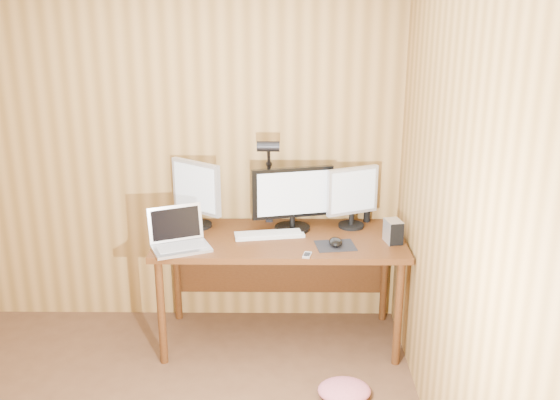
{
  "coord_description": "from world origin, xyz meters",
  "views": [
    {
      "loc": [
        0.97,
        -2.13,
        2.23
      ],
      "look_at": [
        0.93,
        1.58,
        1.02
      ],
      "focal_mm": 40.0,
      "sensor_mm": 36.0,
      "label": 1
    }
  ],
  "objects_px": {
    "laptop": "(179,237)",
    "monitor_center": "(293,198)",
    "keyboard": "(269,234)",
    "speaker": "(367,214)",
    "phone": "(307,255)",
    "hard_drive": "(393,231)",
    "desk_lamp": "(269,169)",
    "monitor_right": "(352,196)",
    "monitor_left": "(196,192)",
    "desk": "(280,250)",
    "mouse": "(335,242)"
  },
  "relations": [
    {
      "from": "hard_drive",
      "to": "speaker",
      "type": "distance_m",
      "value": 0.4
    },
    {
      "from": "phone",
      "to": "speaker",
      "type": "relative_size",
      "value": 0.85
    },
    {
      "from": "desk",
      "to": "monitor_left",
      "type": "xyz_separation_m",
      "value": [
        -0.56,
        0.12,
        0.37
      ]
    },
    {
      "from": "speaker",
      "to": "keyboard",
      "type": "bearing_deg",
      "value": -157.11
    },
    {
      "from": "laptop",
      "to": "mouse",
      "type": "xyz_separation_m",
      "value": [
        0.98,
        0.02,
        -0.04
      ]
    },
    {
      "from": "phone",
      "to": "desk_lamp",
      "type": "distance_m",
      "value": 0.7
    },
    {
      "from": "monitor_left",
      "to": "phone",
      "type": "xyz_separation_m",
      "value": [
        0.73,
        -0.5,
        -0.24
      ]
    },
    {
      "from": "monitor_center",
      "to": "speaker",
      "type": "distance_m",
      "value": 0.57
    },
    {
      "from": "phone",
      "to": "keyboard",
      "type": "bearing_deg",
      "value": 138.23
    },
    {
      "from": "monitor_right",
      "to": "laptop",
      "type": "height_order",
      "value": "monitor_right"
    },
    {
      "from": "speaker",
      "to": "laptop",
      "type": "bearing_deg",
      "value": -159.15
    },
    {
      "from": "laptop",
      "to": "hard_drive",
      "type": "relative_size",
      "value": 2.8
    },
    {
      "from": "keyboard",
      "to": "hard_drive",
      "type": "bearing_deg",
      "value": -16.58
    },
    {
      "from": "hard_drive",
      "to": "laptop",
      "type": "bearing_deg",
      "value": 171.89
    },
    {
      "from": "monitor_left",
      "to": "hard_drive",
      "type": "bearing_deg",
      "value": 23.94
    },
    {
      "from": "desk",
      "to": "monitor_right",
      "type": "distance_m",
      "value": 0.6
    },
    {
      "from": "speaker",
      "to": "mouse",
      "type": "bearing_deg",
      "value": -119.2
    },
    {
      "from": "laptop",
      "to": "mouse",
      "type": "relative_size",
      "value": 3.43
    },
    {
      "from": "hard_drive",
      "to": "phone",
      "type": "xyz_separation_m",
      "value": [
        -0.55,
        -0.23,
        -0.07
      ]
    },
    {
      "from": "monitor_left",
      "to": "mouse",
      "type": "xyz_separation_m",
      "value": [
        0.91,
        -0.34,
        -0.22
      ]
    },
    {
      "from": "keyboard",
      "to": "monitor_center",
      "type": "bearing_deg",
      "value": 29.99
    },
    {
      "from": "laptop",
      "to": "desk_lamp",
      "type": "distance_m",
      "value": 0.75
    },
    {
      "from": "monitor_center",
      "to": "speaker",
      "type": "height_order",
      "value": "monitor_center"
    },
    {
      "from": "hard_drive",
      "to": "monitor_center",
      "type": "bearing_deg",
      "value": 148.87
    },
    {
      "from": "monitor_left",
      "to": "monitor_right",
      "type": "bearing_deg",
      "value": 36.07
    },
    {
      "from": "laptop",
      "to": "mouse",
      "type": "height_order",
      "value": "laptop"
    },
    {
      "from": "keyboard",
      "to": "desk_lamp",
      "type": "xyz_separation_m",
      "value": [
        -0.01,
        0.21,
        0.38
      ]
    },
    {
      "from": "mouse",
      "to": "phone",
      "type": "relative_size",
      "value": 1.27
    },
    {
      "from": "keyboard",
      "to": "speaker",
      "type": "distance_m",
      "value": 0.73
    },
    {
      "from": "monitor_right",
      "to": "keyboard",
      "type": "xyz_separation_m",
      "value": [
        -0.55,
        -0.18,
        -0.21
      ]
    },
    {
      "from": "mouse",
      "to": "desk_lamp",
      "type": "xyz_separation_m",
      "value": [
        -0.43,
        0.38,
        0.37
      ]
    },
    {
      "from": "monitor_center",
      "to": "monitor_right",
      "type": "bearing_deg",
      "value": -6.31
    },
    {
      "from": "monitor_left",
      "to": "keyboard",
      "type": "relative_size",
      "value": 0.98
    },
    {
      "from": "laptop",
      "to": "monitor_center",
      "type": "bearing_deg",
      "value": 0.22
    },
    {
      "from": "laptop",
      "to": "mouse",
      "type": "distance_m",
      "value": 0.98
    },
    {
      "from": "desk",
      "to": "keyboard",
      "type": "distance_m",
      "value": 0.16
    },
    {
      "from": "keyboard",
      "to": "desk_lamp",
      "type": "height_order",
      "value": "desk_lamp"
    },
    {
      "from": "mouse",
      "to": "desk_lamp",
      "type": "distance_m",
      "value": 0.68
    },
    {
      "from": "desk",
      "to": "monitor_right",
      "type": "bearing_deg",
      "value": 14.31
    },
    {
      "from": "hard_drive",
      "to": "speaker",
      "type": "height_order",
      "value": "hard_drive"
    },
    {
      "from": "desk",
      "to": "phone",
      "type": "distance_m",
      "value": 0.43
    },
    {
      "from": "speaker",
      "to": "monitor_left",
      "type": "bearing_deg",
      "value": -174.69
    },
    {
      "from": "mouse",
      "to": "hard_drive",
      "type": "relative_size",
      "value": 0.82
    },
    {
      "from": "desk",
      "to": "phone",
      "type": "relative_size",
      "value": 16.69
    },
    {
      "from": "phone",
      "to": "mouse",
      "type": "bearing_deg",
      "value": 53.19
    },
    {
      "from": "desk_lamp",
      "to": "monitor_left",
      "type": "bearing_deg",
      "value": -162.22
    },
    {
      "from": "desk",
      "to": "laptop",
      "type": "bearing_deg",
      "value": -159.29
    },
    {
      "from": "keyboard",
      "to": "phone",
      "type": "distance_m",
      "value": 0.4
    },
    {
      "from": "monitor_right",
      "to": "speaker",
      "type": "xyz_separation_m",
      "value": [
        0.12,
        0.11,
        -0.17
      ]
    },
    {
      "from": "laptop",
      "to": "phone",
      "type": "relative_size",
      "value": 4.36
    }
  ]
}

